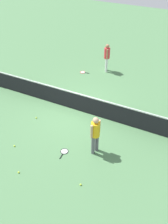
% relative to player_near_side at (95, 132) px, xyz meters
% --- Properties ---
extents(ground_plane, '(40.00, 40.00, 0.00)m').
position_rel_player_near_side_xyz_m(ground_plane, '(-2.04, 2.14, -1.01)').
color(ground_plane, '#4C7A4C').
extents(court_net, '(10.09, 0.09, 1.07)m').
position_rel_player_near_side_xyz_m(court_net, '(-2.04, 2.14, -0.51)').
color(court_net, '#4C4C51').
rests_on(court_net, ground_plane).
extents(player_near_side, '(0.42, 0.52, 1.70)m').
position_rel_player_near_side_xyz_m(player_near_side, '(0.00, 0.00, 0.00)').
color(player_near_side, '#595960').
rests_on(player_near_side, ground_plane).
extents(player_far_side, '(0.45, 0.51, 1.70)m').
position_rel_player_near_side_xyz_m(player_far_side, '(-2.25, 6.51, 0.00)').
color(player_far_side, white).
rests_on(player_far_side, ground_plane).
extents(tennis_racket_near_player, '(0.34, 0.60, 0.03)m').
position_rel_player_near_side_xyz_m(tennis_racket_near_player, '(-1.07, -0.58, -1.00)').
color(tennis_racket_near_player, black).
rests_on(tennis_racket_near_player, ground_plane).
extents(tennis_racket_far_player, '(0.60, 0.35, 0.03)m').
position_rel_player_near_side_xyz_m(tennis_racket_far_player, '(-3.42, 5.68, -1.00)').
color(tennis_racket_far_player, red).
rests_on(tennis_racket_far_player, ground_plane).
extents(tennis_ball_by_net, '(0.07, 0.07, 0.07)m').
position_rel_player_near_side_xyz_m(tennis_ball_by_net, '(-3.02, -1.22, -0.98)').
color(tennis_ball_by_net, '#C6E033').
rests_on(tennis_ball_by_net, ground_plane).
extents(tennis_ball_midcourt, '(0.07, 0.07, 0.07)m').
position_rel_player_near_side_xyz_m(tennis_ball_midcourt, '(-2.01, -2.22, -0.98)').
color(tennis_ball_midcourt, '#C6E033').
rests_on(tennis_ball_midcourt, ground_plane).
extents(tennis_ball_baseline, '(0.07, 0.07, 0.07)m').
position_rel_player_near_side_xyz_m(tennis_ball_baseline, '(-3.31, 0.69, -0.98)').
color(tennis_ball_baseline, '#C6E033').
rests_on(tennis_ball_baseline, ground_plane).
extents(tennis_ball_stray_left, '(0.07, 0.07, 0.07)m').
position_rel_player_near_side_xyz_m(tennis_ball_stray_left, '(0.25, -1.68, -0.98)').
color(tennis_ball_stray_left, '#C6E033').
rests_on(tennis_ball_stray_left, ground_plane).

